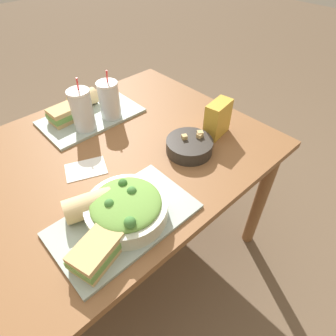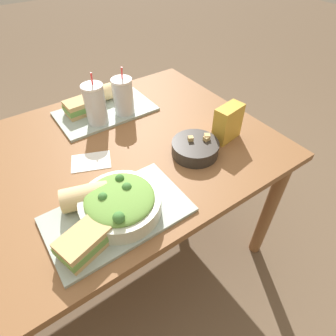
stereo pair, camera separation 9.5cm
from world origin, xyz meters
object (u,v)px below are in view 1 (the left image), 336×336
Objects in this scene: salad_bowl at (126,207)px; sandwich_near at (97,252)px; chip_bag at (218,119)px; baguette_far at (83,99)px; sandwich_far at (67,113)px; drink_cup_dark at (82,111)px; drink_cup_red at (109,101)px; soup_bowl at (189,146)px; baguette_near at (90,205)px; napkin_folded at (86,169)px.

sandwich_near is at bearing -157.04° from salad_bowl.
chip_bag reaches higher than salad_bowl.
baguette_far is at bearing 109.27° from chip_bag.
sandwich_far is 0.12m from drink_cup_dark.
sandwich_near is at bearing 150.97° from baguette_far.
drink_cup_red reaches higher than salad_bowl.
drink_cup_red is at bearing -164.90° from baguette_far.
salad_bowl is 0.62m from sandwich_far.
drink_cup_red reaches higher than soup_bowl.
sandwich_far is 1.08× the size of chip_bag.
soup_bowl is at bearing -167.41° from baguette_far.
baguette_far is at bearing -11.50° from baguette_near.
drink_cup_dark is (-0.22, 0.40, 0.06)m from soup_bowl.
drink_cup_red is 0.35m from napkin_folded.
baguette_far is 0.63m from chip_bag.
sandwich_near and sandwich_far have the same top height.
sandwich_near is (-0.14, -0.06, -0.01)m from salad_bowl.
soup_bowl is 1.12× the size of baguette_near.
soup_bowl is 1.22× the size of chip_bag.
chip_bag is (0.41, -0.51, 0.03)m from sandwich_far.
chip_bag is (0.17, 0.01, 0.05)m from soup_bowl.
sandwich_near is 1.10× the size of chip_bag.
salad_bowl is 0.70m from baguette_far.
salad_bowl is 1.11× the size of drink_cup_dark.
chip_bag is (0.30, -0.55, 0.02)m from baguette_far.
sandwich_near is 0.63m from drink_cup_dark.
salad_bowl is 0.55m from chip_bag.
salad_bowl reaches higher than sandwich_far.
drink_cup_dark is 0.13m from drink_cup_red.
baguette_near is 0.56m from sandwich_far.
sandwich_far is at bearing 144.86° from drink_cup_red.
drink_cup_red is at bearing 60.28° from salad_bowl.
sandwich_near reaches higher than napkin_folded.
drink_cup_dark is at bearing 118.77° from soup_bowl.
drink_cup_red reaches higher than napkin_folded.
sandwich_far is (0.20, 0.52, -0.01)m from baguette_near.
chip_bag is at bearing -57.12° from drink_cup_red.
soup_bowl is at bearing 0.18° from sandwich_near.
drink_cup_dark reaches higher than napkin_folded.
sandwich_far is (0.27, 0.67, 0.00)m from sandwich_near.
chip_bag reaches higher than soup_bowl.
chip_bag reaches higher than baguette_far.
napkin_folded is at bearing 148.51° from baguette_far.
drink_cup_dark reaches higher than baguette_near.
baguette_near is 0.22m from napkin_folded.
sandwich_near is at bearing -117.95° from drink_cup_dark.
sandwich_near is at bearing -176.02° from chip_bag.
sandwich_near is at bearing -115.42° from napkin_folded.
baguette_near is at bearing 47.74° from sandwich_near.
salad_bowl reaches higher than baguette_near.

